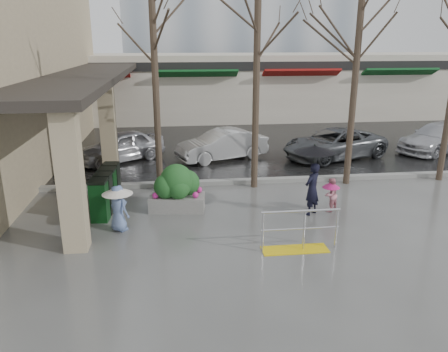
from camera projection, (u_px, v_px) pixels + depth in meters
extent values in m
plane|color=#51514F|center=(234.00, 232.00, 11.48)|extent=(120.00, 120.00, 0.00)
cube|color=black|center=(192.00, 108.00, 32.34)|extent=(120.00, 36.00, 0.01)
cube|color=gray|center=(218.00, 182.00, 15.25)|extent=(120.00, 0.30, 0.15)
cube|color=#2D2823|center=(88.00, 72.00, 17.45)|extent=(2.80, 18.00, 0.25)
cube|color=tan|center=(71.00, 180.00, 10.05)|extent=(0.55, 0.55, 3.50)
cube|color=tan|center=(108.00, 127.00, 16.21)|extent=(0.55, 0.55, 3.50)
cube|color=beige|center=(226.00, 86.00, 28.18)|extent=(34.00, 6.00, 4.00)
cube|color=maroon|center=(90.00, 77.00, 24.27)|extent=(4.50, 1.68, 0.87)
cube|color=#0F4C1E|center=(197.00, 76.00, 24.95)|extent=(4.50, 1.68, 0.87)
cube|color=maroon|center=(299.00, 75.00, 25.63)|extent=(4.50, 1.68, 0.87)
cube|color=#0F4C1E|center=(396.00, 75.00, 26.31)|extent=(4.50, 1.68, 0.87)
cube|color=black|center=(232.00, 66.00, 25.02)|extent=(34.00, 0.35, 0.50)
cube|color=yellow|center=(295.00, 249.00, 10.49)|extent=(1.60, 0.50, 0.02)
cylinder|color=silver|center=(263.00, 232.00, 10.25)|extent=(0.05, 0.05, 1.00)
cylinder|color=silver|center=(304.00, 230.00, 10.37)|extent=(0.05, 0.05, 1.00)
cylinder|color=silver|center=(336.00, 229.00, 10.46)|extent=(0.05, 0.05, 1.00)
cylinder|color=silver|center=(301.00, 211.00, 10.21)|extent=(1.90, 0.06, 0.06)
cylinder|color=silver|center=(300.00, 229.00, 10.34)|extent=(1.90, 0.04, 0.04)
cylinder|color=#382B21|center=(156.00, 88.00, 13.66)|extent=(0.22, 0.22, 6.80)
cylinder|color=#382B21|center=(256.00, 83.00, 13.99)|extent=(0.22, 0.22, 7.00)
cylinder|color=#382B21|center=(354.00, 90.00, 14.44)|extent=(0.22, 0.22, 6.50)
imported|color=black|center=(312.00, 189.00, 12.44)|extent=(0.66, 0.64, 1.53)
cylinder|color=black|center=(314.00, 162.00, 12.21)|extent=(0.02, 0.02, 0.97)
cone|color=black|center=(315.00, 149.00, 12.09)|extent=(1.16, 1.16, 0.18)
sphere|color=black|center=(315.00, 145.00, 12.06)|extent=(0.05, 0.05, 0.05)
imported|color=pink|center=(331.00, 195.00, 12.74)|extent=(0.62, 0.59, 1.01)
cylinder|color=black|center=(331.00, 189.00, 12.69)|extent=(0.02, 0.02, 0.44)
cone|color=#DB227D|center=(331.00, 185.00, 12.65)|extent=(0.52, 0.52, 0.18)
sphere|color=black|center=(332.00, 181.00, 12.62)|extent=(0.05, 0.05, 0.05)
imported|color=#657EB4|center=(119.00, 208.00, 11.40)|extent=(0.71, 0.71, 1.25)
cylinder|color=black|center=(118.00, 198.00, 11.31)|extent=(0.02, 0.02, 0.58)
cone|color=white|center=(117.00, 191.00, 11.25)|extent=(0.80, 0.80, 0.18)
sphere|color=black|center=(117.00, 187.00, 11.22)|extent=(0.05, 0.05, 0.05)
cube|color=slate|center=(177.00, 203.00, 12.93)|extent=(1.69, 1.00, 0.45)
ellipsoid|color=#16461E|center=(177.00, 181.00, 12.73)|extent=(0.98, 0.88, 1.03)
sphere|color=#16461E|center=(166.00, 187.00, 12.65)|extent=(0.71, 0.71, 0.71)
sphere|color=#16461E|center=(187.00, 183.00, 12.92)|extent=(0.74, 0.74, 0.74)
cube|color=#0D3C15|center=(99.00, 202.00, 12.04)|extent=(0.49, 0.49, 1.11)
cube|color=black|center=(98.00, 181.00, 11.86)|extent=(0.52, 0.52, 0.08)
cube|color=black|center=(104.00, 195.00, 12.57)|extent=(0.49, 0.49, 1.11)
cube|color=black|center=(102.00, 175.00, 12.39)|extent=(0.52, 0.52, 0.08)
cube|color=#0D3B14|center=(108.00, 189.00, 13.10)|extent=(0.49, 0.49, 1.11)
cube|color=black|center=(107.00, 170.00, 12.92)|extent=(0.52, 0.52, 0.08)
cube|color=black|center=(112.00, 183.00, 13.63)|extent=(0.49, 0.49, 1.11)
cube|color=black|center=(111.00, 165.00, 13.45)|extent=(0.52, 0.52, 0.08)
imported|color=silver|center=(120.00, 146.00, 18.04)|extent=(3.89, 3.32, 1.26)
imported|color=silver|center=(222.00, 145.00, 18.30)|extent=(4.05, 2.59, 1.26)
imported|color=#505357|center=(334.00, 144.00, 18.51)|extent=(4.97, 3.51, 1.26)
imported|color=#BABAC0|center=(438.00, 138.00, 19.66)|extent=(4.67, 3.57, 1.26)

